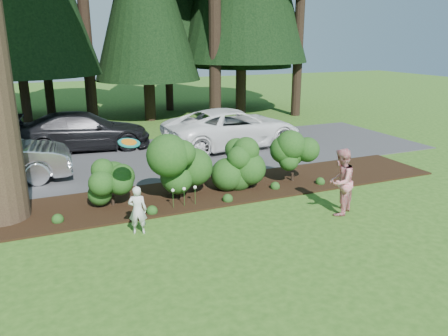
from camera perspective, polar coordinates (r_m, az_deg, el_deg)
name	(u,v)px	position (r m, az deg, el deg)	size (l,w,h in m)	color
ground	(233,244)	(9.54, 1.15, -9.85)	(80.00, 80.00, 0.00)	#2B5418
mulch_bed	(185,195)	(12.32, -5.09, -3.51)	(16.00, 2.50, 0.05)	black
driveway	(149,158)	(16.24, -9.81, 1.25)	(22.00, 6.00, 0.03)	#38383A
shrub_row	(212,166)	(12.22, -1.59, 0.26)	(6.53, 1.60, 1.61)	#1D4A16
lily_cluster	(184,190)	(11.32, -5.24, -2.84)	(0.69, 0.09, 0.57)	#1D4A16
car_white_suv	(233,128)	(17.50, 1.17, 5.26)	(2.57, 5.57, 1.55)	white
car_dark_suv	(84,131)	(17.98, -17.83, 4.64)	(2.05, 5.05, 1.47)	black
child	(138,210)	(9.98, -11.22, -5.41)	(0.41, 0.27, 1.13)	silver
adult	(340,182)	(11.16, 14.97, -1.76)	(0.82, 0.64, 1.68)	red
frisbee	(129,143)	(9.71, -12.30, 3.26)	(0.49, 0.47, 0.16)	#157870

